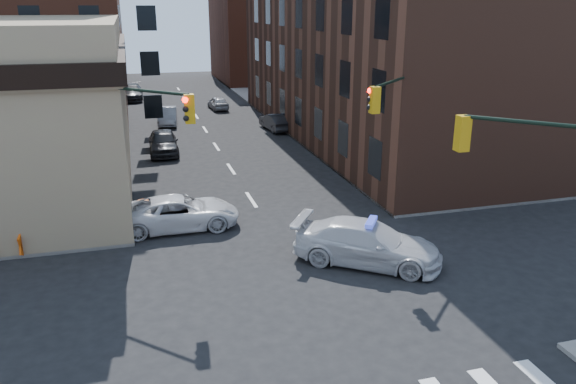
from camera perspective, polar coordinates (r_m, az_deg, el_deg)
ground at (r=20.54m, az=2.19°, el=-9.74°), size 140.00×140.00×0.00m
sidewalk_ne at (r=58.37m, az=14.13°, el=8.46°), size 34.00×54.50×0.15m
commercial_row_ne at (r=43.93m, az=9.79°, el=14.72°), size 14.00×34.00×14.00m
filler_nw at (r=79.90m, az=-24.06°, el=15.77°), size 20.00×18.00×16.00m
filler_ne at (r=77.81m, az=-1.06°, el=15.79°), size 16.00×16.00×12.00m
signal_pole_nw at (r=23.17m, az=-15.83°, el=4.38°), size 3.58×3.67×8.00m
signal_pole_ne at (r=25.86m, az=11.10°, el=6.17°), size 3.67×3.58×8.00m
tree_ne_near at (r=45.58m, az=1.26°, el=10.66°), size 3.00×3.00×4.85m
tree_ne_far at (r=53.22m, az=-1.29°, el=11.80°), size 3.00×3.00×4.85m
police_car at (r=22.28m, az=8.07°, el=-5.16°), size 6.11×5.22×1.68m
pickup at (r=25.95m, az=-10.97°, el=-2.05°), size 5.40×2.50×1.50m
parked_car_wnear at (r=39.30m, az=-12.55°, el=4.98°), size 2.03×4.80×1.62m
parked_car_wfar at (r=49.08m, az=-12.15°, el=7.55°), size 1.95×4.52×1.45m
parked_car_wdeep at (r=63.00m, az=-15.60°, el=9.73°), size 2.47×5.69×1.63m
parked_car_enear at (r=45.76m, az=-1.28°, el=7.15°), size 1.90×4.34×1.39m
parked_car_efar at (r=55.58m, az=-7.12°, el=8.98°), size 1.79×3.84×1.27m
pedestrian_a at (r=25.95m, az=-22.84°, el=-2.62°), size 0.68×0.50×1.71m
barrel_road at (r=23.30m, az=6.72°, el=-4.76°), size 0.72×0.72×1.13m
barrel_bank at (r=27.33m, az=-14.46°, el=-1.82°), size 0.63×0.63×0.99m
barricade_nw_a at (r=26.05m, az=-19.65°, el=-3.11°), size 1.20×0.60×0.90m
barricade_nw_b at (r=25.18m, az=-26.34°, el=-4.76°), size 1.26×0.77×0.89m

